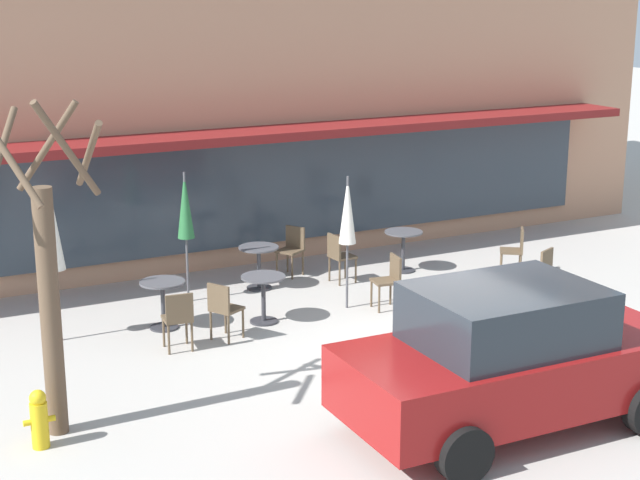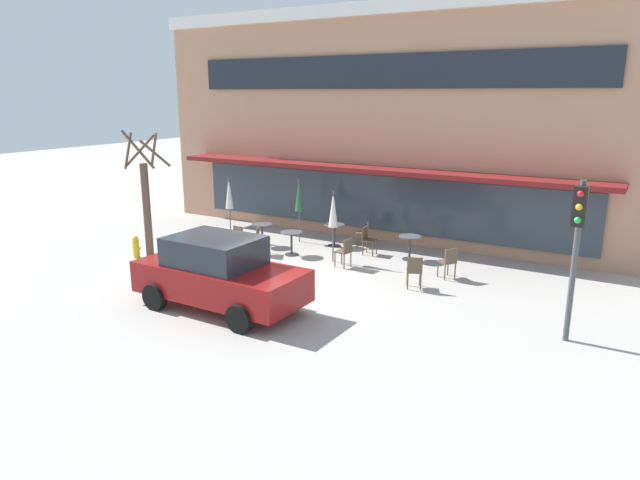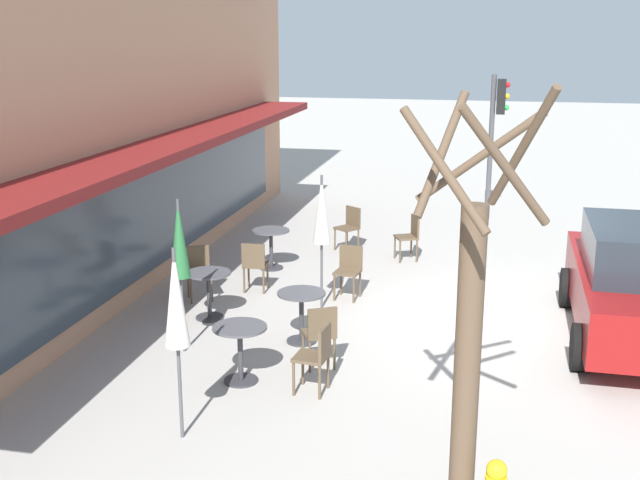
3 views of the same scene
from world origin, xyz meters
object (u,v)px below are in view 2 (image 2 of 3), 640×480
at_px(cafe_chair_5, 414,270).
at_px(fire_hydrant, 136,247).
at_px(parked_sedan, 219,273).
at_px(patio_umbrella_cream_folded, 229,194).
at_px(patio_umbrella_corner_open, 333,210).
at_px(street_tree, 146,199).
at_px(cafe_chair_2, 261,239).
at_px(cafe_table_near_wall, 410,244).
at_px(patio_umbrella_green_folded, 299,196).
at_px(cafe_chair_4, 345,250).
at_px(cafe_chair_1, 368,238).
at_px(cafe_table_streetside, 334,231).
at_px(cafe_chair_3, 449,261).
at_px(cafe_chair_0, 364,231).
at_px(cafe_chair_6, 241,237).
at_px(traffic_light_pole, 577,236).
at_px(cafe_table_mid_patio, 291,239).
at_px(cafe_table_by_tree, 262,231).

distance_m(cafe_chair_5, fire_hydrant, 8.80).
bearing_deg(parked_sedan, patio_umbrella_cream_folded, 127.23).
xyz_separation_m(patio_umbrella_cream_folded, cafe_chair_5, (7.62, -1.71, -1.10)).
distance_m(patio_umbrella_corner_open, street_tree, 5.82).
height_order(cafe_chair_2, cafe_chair_5, same).
distance_m(cafe_table_near_wall, patio_umbrella_green_folded, 4.30).
bearing_deg(cafe_chair_4, patio_umbrella_cream_folded, 169.51).
relative_size(cafe_chair_4, cafe_chair_5, 1.00).
bearing_deg(parked_sedan, cafe_chair_5, 46.53).
distance_m(cafe_chair_1, parked_sedan, 6.19).
bearing_deg(parked_sedan, patio_umbrella_green_folded, 105.76).
height_order(cafe_table_streetside, street_tree, street_tree).
bearing_deg(cafe_chair_3, cafe_chair_0, 151.70).
xyz_separation_m(patio_umbrella_corner_open, cafe_chair_6, (-3.10, -0.61, -1.10)).
relative_size(cafe_table_streetside, cafe_chair_6, 0.85).
bearing_deg(fire_hydrant, patio_umbrella_green_folded, 52.34).
xyz_separation_m(cafe_chair_4, parked_sedan, (-1.02, -4.46, 0.35)).
relative_size(cafe_chair_5, street_tree, 0.22).
distance_m(patio_umbrella_cream_folded, cafe_chair_2, 2.67).
height_order(cafe_table_streetside, fire_hydrant, cafe_table_streetside).
xyz_separation_m(patio_umbrella_green_folded, cafe_chair_4, (2.81, -1.85, -1.10)).
relative_size(cafe_chair_1, street_tree, 0.22).
height_order(patio_umbrella_cream_folded, traffic_light_pole, traffic_light_pole).
bearing_deg(patio_umbrella_corner_open, cafe_chair_1, 67.09).
distance_m(cafe_table_near_wall, cafe_chair_4, 2.20).
distance_m(parked_sedan, traffic_light_pole, 7.92).
bearing_deg(cafe_chair_3, cafe_chair_5, -111.10).
distance_m(patio_umbrella_corner_open, cafe_chair_6, 3.35).
height_order(cafe_table_mid_patio, street_tree, street_tree).
relative_size(cafe_chair_6, traffic_light_pole, 0.26).
relative_size(cafe_table_by_tree, cafe_chair_3, 0.85).
relative_size(cafe_chair_3, cafe_chair_6, 1.00).
xyz_separation_m(cafe_table_by_tree, street_tree, (-2.26, -2.91, 1.34)).
bearing_deg(cafe_table_mid_patio, patio_umbrella_corner_open, 1.11).
distance_m(patio_umbrella_corner_open, cafe_chair_3, 3.76).
relative_size(patio_umbrella_corner_open, cafe_chair_4, 2.47).
height_order(cafe_table_streetside, cafe_chair_4, cafe_chair_4).
relative_size(cafe_chair_5, traffic_light_pole, 0.26).
relative_size(cafe_table_streetside, parked_sedan, 0.18).
xyz_separation_m(cafe_table_mid_patio, fire_hydrant, (-4.03, -2.78, -0.16)).
height_order(patio_umbrella_cream_folded, cafe_chair_5, patio_umbrella_cream_folded).
xyz_separation_m(cafe_table_by_tree, patio_umbrella_green_folded, (0.79, 1.10, 1.11)).
height_order(cafe_table_streetside, cafe_table_by_tree, same).
bearing_deg(cafe_chair_6, patio_umbrella_corner_open, 11.16).
bearing_deg(cafe_chair_0, parked_sedan, -93.63).
bearing_deg(cafe_table_near_wall, cafe_chair_4, -127.74).
bearing_deg(cafe_chair_3, parked_sedan, -128.75).
height_order(cafe_table_near_wall, fire_hydrant, cafe_table_near_wall).
distance_m(cafe_table_near_wall, patio_umbrella_cream_folded, 6.63).
height_order(cafe_chair_0, traffic_light_pole, traffic_light_pole).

